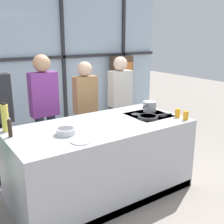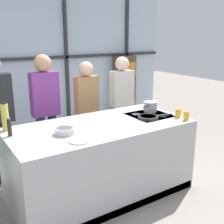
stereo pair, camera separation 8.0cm
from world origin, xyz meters
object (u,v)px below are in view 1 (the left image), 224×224
object	(u,v)px
spectator_center_right	(86,105)
juice_glass_far	(178,113)
spectator_center_left	(44,106)
frying_pan	(149,117)
mixing_bowl	(66,131)
oil_bottle	(5,118)
pepper_grinder	(10,128)
white_plate	(81,141)
juice_glass_near	(186,115)
spectator_far_right	(120,98)
saucepan	(150,106)

from	to	relation	value
spectator_center_right	juice_glass_far	size ratio (longest dim) A/B	14.25
spectator_center_left	spectator_center_right	xyz separation A→B (m)	(0.67, 0.00, -0.08)
frying_pan	mixing_bowl	distance (m)	1.16
spectator_center_left	oil_bottle	bearing A→B (deg)	40.27
mixing_bowl	spectator_center_left	bearing A→B (deg)	81.02
pepper_grinder	juice_glass_far	size ratio (longest dim) A/B	1.91
white_plate	spectator_center_right	bearing A→B (deg)	59.21
mixing_bowl	white_plate	bearing A→B (deg)	-83.02
frying_pan	oil_bottle	xyz separation A→B (m)	(-1.67, 0.53, 0.14)
white_plate	juice_glass_near	distance (m)	1.48
spectator_center_right	white_plate	world-z (taller)	spectator_center_right
spectator_center_left	spectator_far_right	xyz separation A→B (m)	(1.34, 0.00, -0.06)
spectator_center_left	spectator_center_right	bearing A→B (deg)	-180.00
spectator_center_left	mixing_bowl	bearing A→B (deg)	81.02
spectator_center_left	saucepan	world-z (taller)	spectator_center_left
spectator_center_left	frying_pan	world-z (taller)	spectator_center_left
spectator_far_right	frying_pan	xyz separation A→B (m)	(-0.35, -1.11, 0.00)
juice_glass_far	oil_bottle	bearing A→B (deg)	160.80
oil_bottle	white_plate	bearing A→B (deg)	-54.42
oil_bottle	pepper_grinder	xyz separation A→B (m)	(-0.01, -0.22, -0.06)
spectator_center_left	spectator_far_right	distance (m)	1.34
spectator_center_left	white_plate	distance (m)	1.35
spectator_center_right	oil_bottle	xyz separation A→B (m)	(-1.35, -0.58, 0.16)
saucepan	white_plate	distance (m)	1.45
spectator_far_right	oil_bottle	bearing A→B (deg)	15.93
spectator_far_right	oil_bottle	xyz separation A→B (m)	(-2.01, -0.58, 0.14)
mixing_bowl	oil_bottle	distance (m)	0.71
spectator_center_right	oil_bottle	size ratio (longest dim) A/B	4.80
frying_pan	mixing_bowl	bearing A→B (deg)	177.28
white_plate	oil_bottle	world-z (taller)	oil_bottle
pepper_grinder	spectator_far_right	bearing A→B (deg)	21.33
pepper_grinder	juice_glass_near	size ratio (longest dim) A/B	1.91
spectator_far_right	saucepan	size ratio (longest dim) A/B	4.93
saucepan	juice_glass_far	xyz separation A→B (m)	(0.12, -0.42, -0.02)
juice_glass_near	white_plate	bearing A→B (deg)	176.92
frying_pan	pepper_grinder	xyz separation A→B (m)	(-1.68, 0.32, 0.08)
white_plate	pepper_grinder	bearing A→B (deg)	135.39
spectator_center_right	juice_glass_near	size ratio (longest dim) A/B	14.25
spectator_far_right	pepper_grinder	xyz separation A→B (m)	(-2.02, -0.79, 0.08)
juice_glass_near	juice_glass_far	size ratio (longest dim) A/B	1.00
white_plate	mixing_bowl	bearing A→B (deg)	96.98
oil_bottle	juice_glass_far	bearing A→B (deg)	-19.20
mixing_bowl	pepper_grinder	distance (m)	0.59
spectator_center_right	saucepan	distance (m)	1.03
mixing_bowl	juice_glass_near	world-z (taller)	juice_glass_near
oil_bottle	saucepan	bearing A→B (deg)	-8.43
oil_bottle	juice_glass_far	world-z (taller)	oil_bottle
white_plate	saucepan	bearing A→B (deg)	19.52
white_plate	juice_glass_near	size ratio (longest dim) A/B	1.98
frying_pan	saucepan	world-z (taller)	saucepan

